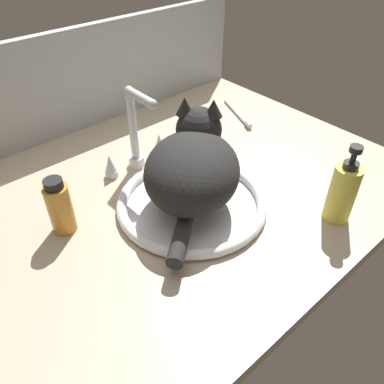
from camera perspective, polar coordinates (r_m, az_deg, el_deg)
The scene contains 8 objects.
countertop at distance 92.35cm, azimuth -0.76°, elevation 0.50°, with size 101.87×79.74×3.00cm, color #B7A88E.
backsplash_wall at distance 115.57cm, azimuth -14.72°, elevation 15.52°, with size 101.87×2.40×30.49cm, color #B2B7BC.
sink_basin at distance 84.50cm, azimuth 0.00°, elevation -1.57°, with size 33.09×33.09×2.33cm.
faucet at distance 93.73cm, azimuth -8.34°, elevation 7.96°, with size 18.02×11.76×21.08cm.
cat at distance 80.34cm, azimuth 0.19°, elevation 4.10°, with size 32.21×30.76×18.87cm.
soap_pump_bottle at distance 83.87cm, azimuth 21.49°, elevation 0.02°, with size 5.57×5.57×17.79cm.
amber_bottle at distance 80.37cm, azimuth -19.07°, elevation -2.09°, with size 4.94×4.94×12.55cm.
toothbrush at distance 120.98cm, azimuth 6.82°, elevation 11.48°, with size 8.38×17.91×1.70cm.
Camera 1 is at (-46.74, -55.16, 58.95)cm, focal length 35.86 mm.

